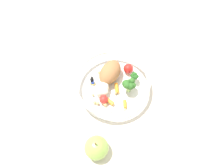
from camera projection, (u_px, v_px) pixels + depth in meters
ground_plane at (108, 89)px, 0.72m from camera, size 2.40×2.40×0.00m
food_container at (111, 82)px, 0.70m from camera, size 0.24×0.24×0.06m
loose_apple at (98, 148)px, 0.60m from camera, size 0.07×0.07×0.08m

